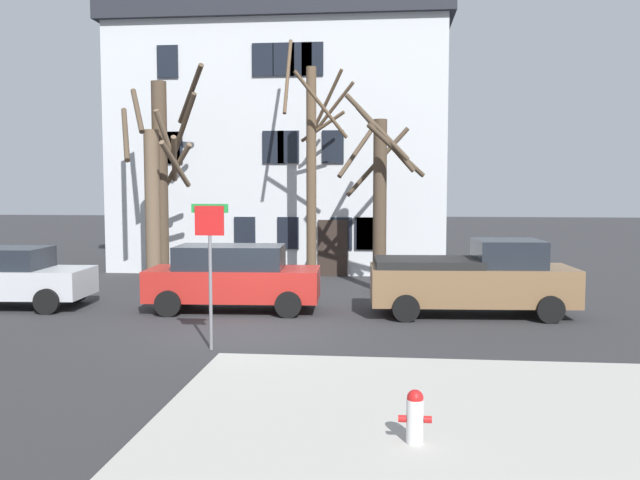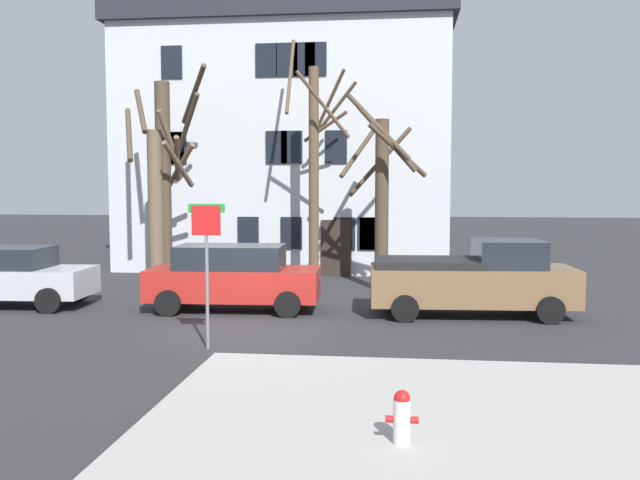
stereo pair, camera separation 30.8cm
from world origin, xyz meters
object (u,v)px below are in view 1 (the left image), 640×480
pickup_truck_brown (473,279)px  fire_hydrant (415,416)px  tree_bare_near (156,199)px  tree_bare_end (379,192)px  building_main (283,127)px  tree_bare_mid (160,173)px  street_sign_pole (210,249)px  car_red_wagon (233,277)px  car_silver_sedan (10,277)px  tree_bare_far (312,164)px

pickup_truck_brown → fire_hydrant: bearing=-101.1°
tree_bare_near → tree_bare_end: bearing=-4.8°
fire_hydrant → building_main: bearing=103.5°
tree_bare_mid → street_sign_pole: tree_bare_mid is taller
pickup_truck_brown → building_main: bearing=122.5°
street_sign_pole → tree_bare_end: bearing=68.5°
car_red_wagon → pickup_truck_brown: size_ratio=0.88×
car_silver_sedan → street_sign_pole: street_sign_pole is taller
car_silver_sedan → car_red_wagon: bearing=1.2°
tree_bare_near → street_sign_pole: size_ratio=1.96×
tree_bare_far → pickup_truck_brown: bearing=-46.9°
car_silver_sedan → tree_bare_far: bearing=34.0°
tree_bare_near → tree_bare_far: (5.31, 0.45, 1.19)m
building_main → car_silver_sedan: 13.10m
tree_bare_near → tree_bare_end: size_ratio=0.95×
pickup_truck_brown → tree_bare_far: bearing=133.1°
tree_bare_end → fire_hydrant: tree_bare_end is taller
tree_bare_far → street_sign_pole: (-1.02, -9.49, -2.02)m
tree_bare_end → car_red_wagon: 6.03m
car_red_wagon → fire_hydrant: 10.41m
building_main → car_silver_sedan: (-6.01, -10.53, -4.95)m
tree_bare_near → pickup_truck_brown: size_ratio=1.11×
pickup_truck_brown → car_silver_sedan: bearing=-179.3°
tree_bare_end → tree_bare_far: bearing=154.6°
tree_bare_mid → car_red_wagon: bearing=-53.7°
tree_bare_near → street_sign_pole: bearing=-64.6°
car_silver_sedan → car_red_wagon: car_red_wagon is taller
tree_bare_far → street_sign_pole: tree_bare_far is taller
building_main → street_sign_pole: (0.79, -14.74, -3.70)m
building_main → fire_hydrant: bearing=-76.5°
tree_bare_mid → car_red_wagon: 6.87m
pickup_truck_brown → street_sign_pole: (-5.81, -4.37, 1.13)m
tree_bare_end → car_silver_sedan: tree_bare_end is taller
pickup_truck_brown → tree_bare_mid: bearing=153.5°
tree_bare_end → fire_hydrant: 13.71m
tree_bare_far → street_sign_pole: 9.75m
tree_bare_mid → fire_hydrant: bearing=-60.3°
tree_bare_mid → tree_bare_far: bearing=1.3°
tree_bare_far → tree_bare_near: bearing=-175.2°
street_sign_pole → tree_bare_near: bearing=115.4°
car_silver_sedan → car_red_wagon: size_ratio=0.94×
tree_bare_mid → fire_hydrant: 16.90m
tree_bare_end → fire_hydrant: (0.66, -13.43, -2.69)m
tree_bare_mid → tree_bare_end: tree_bare_mid is taller
tree_bare_near → tree_bare_mid: tree_bare_mid is taller
pickup_truck_brown → tree_bare_near: bearing=155.2°
building_main → tree_bare_far: bearing=-71.0°
tree_bare_mid → fire_hydrant: size_ratio=10.87×
car_red_wagon → tree_bare_far: bearing=73.0°
tree_bare_far → car_red_wagon: bearing=-107.0°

